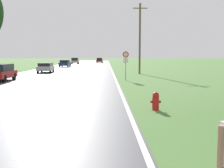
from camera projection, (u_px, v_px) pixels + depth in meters
name	position (u px, v px, depth m)	size (l,w,h in m)	color
fire_hydrant	(156.00, 101.00, 12.13)	(0.45, 0.29, 0.79)	red
traffic_sign	(126.00, 58.00, 26.27)	(0.60, 0.10, 2.73)	gray
utility_pole_midground	(140.00, 38.00, 35.02)	(1.80, 0.24, 8.74)	brown
car_red_van_approaching	(0.00, 72.00, 25.64)	(1.89, 4.07, 1.56)	black
car_silver_hatchback_mid_near	(46.00, 67.00, 38.19)	(1.95, 4.11, 1.31)	black
car_dark_blue_sedan_mid_far	(65.00, 63.00, 55.84)	(1.99, 4.00, 1.39)	black
car_champagne_van_receding	(75.00, 61.00, 75.62)	(1.89, 4.04, 1.65)	black
car_maroon_hatchback_distant	(100.00, 60.00, 86.20)	(1.91, 3.93, 1.50)	black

